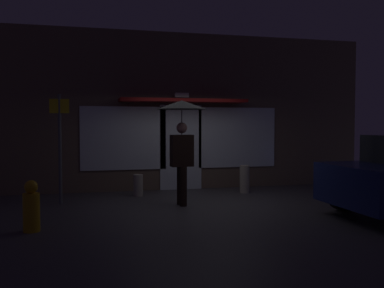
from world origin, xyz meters
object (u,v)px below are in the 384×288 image
person_with_umbrella (182,126)px  fire_hydrant (31,208)px  sidewalk_bollard_2 (245,179)px  sidewalk_bollard (138,185)px  street_sign_post (60,142)px

person_with_umbrella → fire_hydrant: size_ratio=2.69×
person_with_umbrella → sidewalk_bollard_2: bearing=-153.0°
sidewalk_bollard → fire_hydrant: (-2.01, -2.90, 0.12)m
street_sign_post → sidewalk_bollard: size_ratio=4.55×
person_with_umbrella → fire_hydrant: person_with_umbrella is taller
fire_hydrant → street_sign_post: bearing=82.7°
street_sign_post → sidewalk_bollard: street_sign_post is taller
person_with_umbrella → street_sign_post: bearing=-22.2°
person_with_umbrella → sidewalk_bollard: person_with_umbrella is taller
person_with_umbrella → sidewalk_bollard_2: (1.86, 1.21, -1.33)m
person_with_umbrella → street_sign_post: 2.61m
sidewalk_bollard → fire_hydrant: bearing=-124.7°
sidewalk_bollard → street_sign_post: bearing=-159.7°
person_with_umbrella → street_sign_post: (-2.48, 0.72, -0.34)m
street_sign_post → person_with_umbrella: bearing=-16.1°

